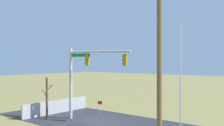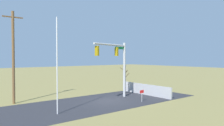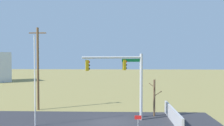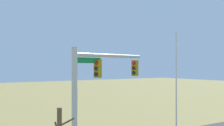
% 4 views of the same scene
% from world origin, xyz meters
% --- Properties ---
extents(ground_plane, '(160.00, 160.00, 0.00)m').
position_xyz_m(ground_plane, '(0.00, 0.00, 0.00)').
color(ground_plane, olive).
extents(road_surface, '(28.00, 8.00, 0.01)m').
position_xyz_m(road_surface, '(-4.00, 0.00, 0.01)').
color(road_surface, '#2D2D33').
rests_on(road_surface, ground_plane).
extents(sidewalk_corner, '(6.00, 6.00, 0.01)m').
position_xyz_m(sidewalk_corner, '(3.93, 0.73, 0.00)').
color(sidewalk_corner, '#B7B5AD').
rests_on(sidewalk_corner, ground_plane).
extents(retaining_fence, '(0.20, 7.67, 1.29)m').
position_xyz_m(retaining_fence, '(5.78, 0.02, 0.65)').
color(retaining_fence, '#A8A8AD').
rests_on(retaining_fence, ground_plane).
extents(signal_mast, '(5.51, 1.93, 6.29)m').
position_xyz_m(signal_mast, '(1.53, 0.29, 4.34)').
color(signal_mast, '#B2B5BA').
rests_on(signal_mast, ground_plane).
extents(flagpole, '(0.10, 0.10, 7.85)m').
position_xyz_m(flagpole, '(-6.41, -1.62, 3.93)').
color(flagpole, silver).
rests_on(flagpole, ground_plane).
extents(utility_pole, '(1.90, 0.26, 9.17)m').
position_xyz_m(utility_pole, '(-8.19, 4.73, 4.75)').
color(utility_pole, brown).
rests_on(utility_pole, ground_plane).
extents(bare_tree, '(1.27, 1.02, 3.69)m').
position_xyz_m(bare_tree, '(4.38, 2.24, 1.90)').
color(bare_tree, brown).
rests_on(bare_tree, ground_plane).
extents(open_sign, '(0.56, 0.04, 1.22)m').
position_xyz_m(open_sign, '(2.42, -2.58, 0.91)').
color(open_sign, silver).
rests_on(open_sign, ground_plane).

